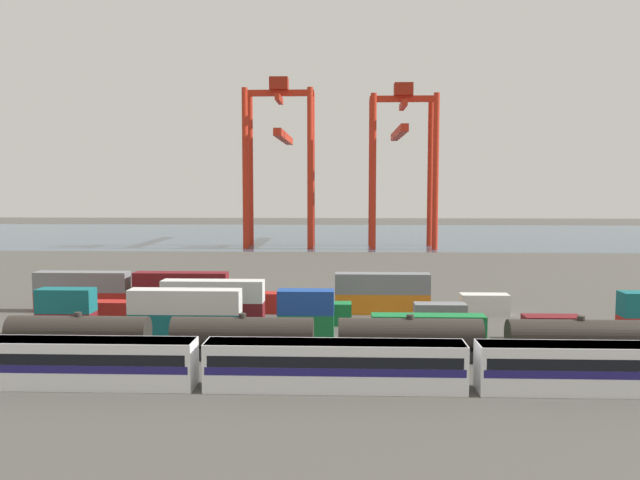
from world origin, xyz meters
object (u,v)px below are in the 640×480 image
(gantry_crane_central, at_px, (402,148))
(shipping_container_16, at_px, (83,301))
(shipping_container_6, at_px, (428,327))
(gantry_crane_west, at_px, (281,147))
(shipping_container_18, at_px, (181,302))
(shipping_container_15, at_px, (440,314))
(freight_tank_row, at_px, (326,338))
(passenger_train, at_px, (335,363))

(gantry_crane_central, bearing_deg, shipping_container_16, -118.24)
(shipping_container_6, distance_m, gantry_crane_west, 111.94)
(gantry_crane_west, bearing_deg, shipping_container_18, -92.44)
(shipping_container_15, height_order, gantry_crane_central, gantry_crane_central)
(shipping_container_16, height_order, shipping_container_18, same)
(shipping_container_6, bearing_deg, gantry_crane_central, 86.63)
(shipping_container_15, relative_size, gantry_crane_west, 0.14)
(freight_tank_row, height_order, gantry_crane_central, gantry_crane_central)
(shipping_container_18, xyz_separation_m, gantry_crane_west, (3.93, 92.20, 25.40))
(shipping_container_6, distance_m, shipping_container_18, 33.09)
(shipping_container_6, bearing_deg, gantry_crane_west, 103.92)
(gantry_crane_west, bearing_deg, shipping_container_16, -100.41)
(shipping_container_15, xyz_separation_m, shipping_container_16, (-45.44, 6.81, 0.00))
(shipping_container_6, distance_m, shipping_container_15, 7.17)
(passenger_train, relative_size, freight_tank_row, 1.06)
(freight_tank_row, xyz_separation_m, gantry_crane_west, (-15.51, 114.34, 24.68))
(passenger_train, relative_size, shipping_container_15, 10.68)
(passenger_train, xyz_separation_m, shipping_container_16, (-33.43, 31.32, -0.84))
(gantry_crane_central, bearing_deg, passenger_train, -97.38)
(freight_tank_row, relative_size, shipping_container_6, 5.04)
(freight_tank_row, bearing_deg, passenger_train, -83.93)
(freight_tank_row, height_order, shipping_container_16, freight_tank_row)
(shipping_container_15, bearing_deg, freight_tank_row, -130.27)
(shipping_container_15, relative_size, gantry_crane_central, 0.14)
(shipping_container_6, xyz_separation_m, gantry_crane_west, (-26.23, 105.82, 25.40))
(gantry_crane_west, distance_m, gantry_crane_central, 32.45)
(shipping_container_6, relative_size, shipping_container_18, 1.00)
(passenger_train, bearing_deg, shipping_container_6, 61.16)
(shipping_container_15, bearing_deg, gantry_crane_west, 106.05)
(shipping_container_18, height_order, gantry_crane_central, gantry_crane_central)
(shipping_container_6, height_order, shipping_container_18, same)
(shipping_container_18, xyz_separation_m, gantry_crane_central, (36.38, 91.98, 24.96))
(passenger_train, height_order, gantry_crane_west, gantry_crane_west)
(freight_tank_row, xyz_separation_m, shipping_container_16, (-32.45, 22.13, -0.72))
(shipping_container_16, xyz_separation_m, gantry_crane_west, (16.95, 92.20, 25.40))
(gantry_crane_central, bearing_deg, gantry_crane_west, 179.61)
(shipping_container_15, distance_m, shipping_container_18, 33.13)
(passenger_train, distance_m, shipping_container_18, 37.39)
(freight_tank_row, distance_m, shipping_container_15, 20.10)
(shipping_container_15, distance_m, gantry_crane_central, 101.97)
(passenger_train, xyz_separation_m, shipping_container_6, (9.75, 17.70, -0.84))
(passenger_train, xyz_separation_m, gantry_crane_central, (15.97, 123.30, 24.11))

